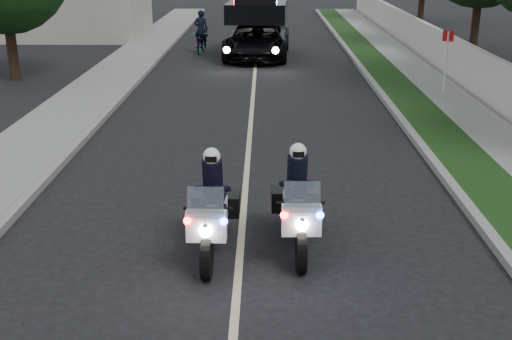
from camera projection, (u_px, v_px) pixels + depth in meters
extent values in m
plane|color=black|center=(239.00, 266.00, 9.99)|extent=(120.00, 120.00, 0.00)
cube|color=gray|center=(391.00, 107.00, 19.37)|extent=(0.20, 60.00, 0.15)
cube|color=#193814|center=(415.00, 107.00, 19.36)|extent=(1.20, 60.00, 0.16)
cube|color=gray|center=(460.00, 107.00, 19.34)|extent=(1.40, 60.00, 0.16)
cube|color=beige|center=(496.00, 85.00, 19.11)|extent=(0.22, 60.00, 1.50)
cube|color=gray|center=(113.00, 106.00, 19.48)|extent=(0.20, 60.00, 0.15)
cube|color=gray|center=(76.00, 106.00, 19.49)|extent=(2.00, 60.00, 0.16)
cube|color=#BFB78C|center=(252.00, 109.00, 19.45)|extent=(0.12, 50.00, 0.01)
imported|color=black|center=(257.00, 58.00, 28.29)|extent=(2.91, 5.78, 2.75)
imported|color=black|center=(202.00, 53.00, 29.55)|extent=(0.72, 1.82, 0.93)
imported|color=black|center=(202.00, 53.00, 29.55)|extent=(0.61, 0.41, 1.67)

